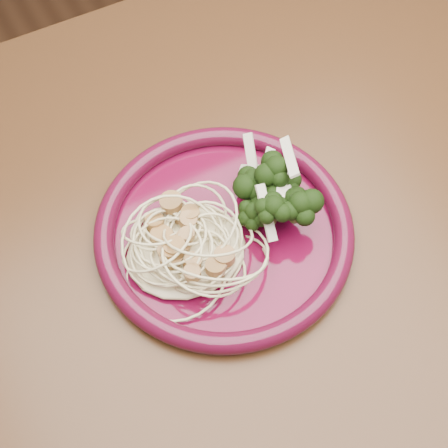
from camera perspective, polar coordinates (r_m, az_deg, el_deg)
name	(u,v)px	position (r m, az deg, el deg)	size (l,w,h in m)	color
dining_table	(150,376)	(0.63, -6.82, -13.65)	(1.20, 0.80, 0.75)	#472814
dinner_plate	(224,230)	(0.57, 0.00, -0.59)	(0.25, 0.25, 0.02)	#4D061F
spaghetti_pile	(186,246)	(0.55, -3.52, -2.04)	(0.11, 0.10, 0.02)	beige
scallop_cluster	(184,229)	(0.53, -3.69, -0.49)	(0.10, 0.10, 0.03)	#A17846
broccoli_pile	(269,195)	(0.57, 4.18, 2.67)	(0.08, 0.13, 0.05)	black
onion_garnish	(272,176)	(0.54, 4.37, 4.38)	(0.06, 0.08, 0.05)	beige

